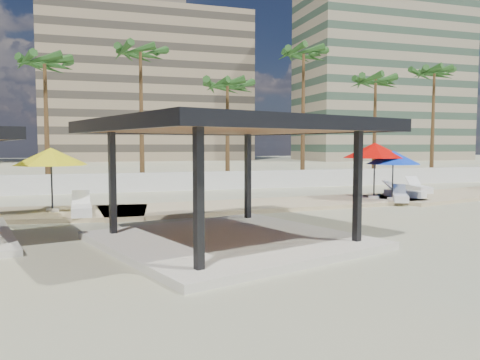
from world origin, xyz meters
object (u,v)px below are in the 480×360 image
Objects in this scene: lounger_a at (81,209)px; lounger_c at (404,193)px; lounger_b at (400,197)px; lounger_d at (418,188)px; umbrella_c at (375,151)px; pavilion_central at (230,171)px.

lounger_c is at bearing -86.84° from lounger_a.
lounger_a is 1.12× the size of lounger_b.
umbrella_c is at bearing 129.74° from lounger_d.
lounger_c is at bearing 14.88° from pavilion_central.
pavilion_central is 12.63m from lounger_b.
lounger_b is (0.68, -1.26, -2.31)m from umbrella_c.
pavilion_central is 17.62m from lounger_d.
lounger_a is at bearing 106.03° from pavilion_central.
pavilion_central is at bearing 138.15° from lounger_d.
lounger_c is at bearing 5.77° from umbrella_c.
pavilion_central is 4.44× the size of lounger_b.
lounger_d is at bearing -78.91° from lounger_c.
pavilion_central is 3.99× the size of lounger_c.
pavilion_central is 14.51m from lounger_c.
lounger_c is at bearing -10.58° from lounger_b.
lounger_c is (2.01, 0.20, -2.29)m from umbrella_c.
umbrella_c is 1.85× the size of lounger_c.
lounger_b is (15.12, -0.01, -0.02)m from lounger_a.
pavilion_central is at bearing 152.38° from lounger_b.
pavilion_central reaches higher than lounger_b.
lounger_d is (4.47, 2.15, -2.28)m from umbrella_c.
pavilion_central is at bearing -147.55° from lounger_a.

